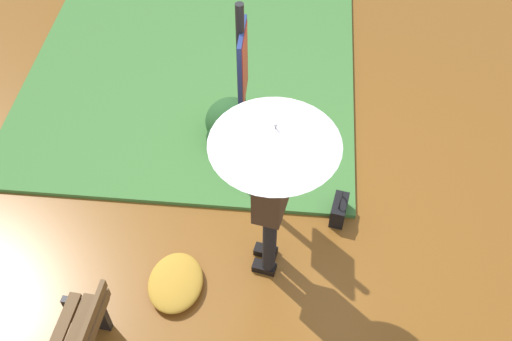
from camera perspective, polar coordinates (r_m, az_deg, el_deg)
ground_plane at (r=5.85m, az=2.06°, el=-7.28°), size 18.00×18.00×0.00m
grass_verge at (r=7.81m, az=-5.76°, el=11.16°), size 4.80×4.00×0.05m
person_with_umbrella at (r=4.44m, az=1.66°, el=0.67°), size 0.96×0.96×2.04m
info_sign_post at (r=5.18m, az=-1.30°, el=7.89°), size 0.44×0.07×2.30m
handbag at (r=6.00m, az=7.98°, el=-3.72°), size 0.32×0.19×0.37m
shrub_cluster at (r=6.54m, az=-2.57°, el=4.42°), size 0.63×0.57×0.51m
leaf_pile_by_bench at (r=5.62m, az=-7.73°, el=-10.60°), size 0.63×0.51×0.14m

